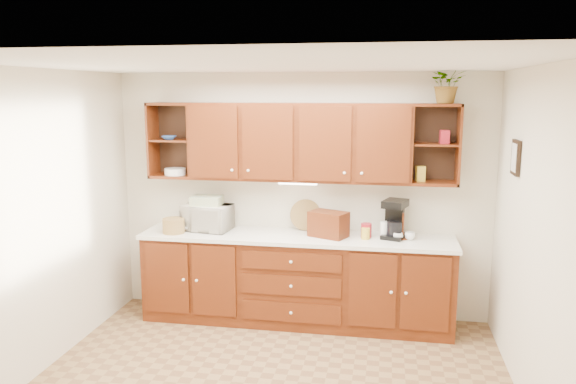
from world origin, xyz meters
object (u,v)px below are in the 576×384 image
at_px(microwave, 207,217).
at_px(potted_plant, 447,83).
at_px(bread_box, 328,224).
at_px(coffee_maker, 395,219).

relative_size(microwave, potted_plant, 1.29).
height_order(bread_box, coffee_maker, coffee_maker).
distance_m(microwave, bread_box, 1.31).
bearing_deg(coffee_maker, potted_plant, 19.81).
bearing_deg(potted_plant, microwave, -179.06).
relative_size(coffee_maker, potted_plant, 1.02).
distance_m(coffee_maker, potted_plant, 1.43).
xyz_separation_m(coffee_maker, potted_plant, (0.45, 0.01, 1.35)).
relative_size(bread_box, coffee_maker, 0.95).
relative_size(microwave, coffee_maker, 1.26).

